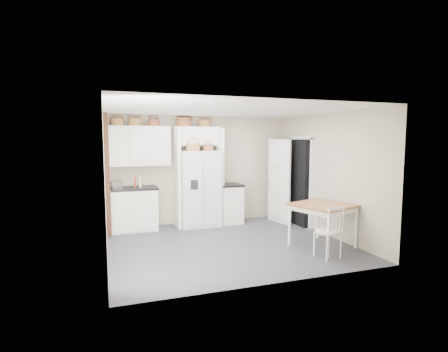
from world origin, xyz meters
name	(u,v)px	position (x,y,z in m)	size (l,w,h in m)	color
floor	(228,244)	(0.00, 0.00, 0.00)	(4.50, 4.50, 0.00)	#42434D
ceiling	(228,110)	(0.00, 0.00, 2.60)	(4.50, 4.50, 0.00)	white
wall_back	(201,170)	(0.00, 2.00, 1.30)	(4.50, 4.50, 0.00)	#BDAC8F
wall_left	(105,183)	(-2.25, 0.00, 1.30)	(4.00, 4.00, 0.00)	#BDAC8F
wall_right	(327,175)	(2.25, 0.00, 1.30)	(4.00, 4.00, 0.00)	#BDAC8F
refrigerator	(199,188)	(-0.15, 1.65, 0.89)	(0.92, 0.74, 1.79)	silver
base_cab_left	(134,210)	(-1.66, 1.70, 0.47)	(1.01, 0.64, 0.94)	white
base_cab_right	(230,204)	(0.64, 1.70, 0.46)	(0.52, 0.63, 0.92)	white
dining_table	(323,225)	(1.65, -0.74, 0.42)	(1.00, 1.00, 0.83)	brown
windsor_chair	(328,231)	(1.37, -1.30, 0.46)	(0.45, 0.41, 0.92)	white
counter_left	(133,188)	(-1.66, 1.70, 0.96)	(1.05, 0.68, 0.04)	black
counter_right	(230,185)	(0.64, 1.70, 0.94)	(0.56, 0.67, 0.04)	black
toaster	(117,185)	(-2.01, 1.66, 1.06)	(0.23, 0.14, 0.16)	silver
cookbook_red	(135,183)	(-1.62, 1.62, 1.09)	(0.03, 0.15, 0.22)	#AC2F18
cookbook_cream	(140,182)	(-1.51, 1.62, 1.10)	(0.03, 0.16, 0.24)	#F9EDC1
basket_upper_a	(117,122)	(-1.96, 1.83, 2.43)	(0.28, 0.28, 0.16)	#9D613A
basket_upper_b	(135,122)	(-1.58, 1.83, 2.44)	(0.29, 0.29, 0.17)	#9D613A
basket_upper_c	(153,123)	(-1.16, 1.83, 2.42)	(0.26, 0.26, 0.15)	brown
basket_bridge_a	(183,122)	(-0.47, 1.83, 2.45)	(0.36, 0.36, 0.20)	brown
basket_bridge_b	(204,123)	(0.04, 1.83, 2.43)	(0.29, 0.29, 0.16)	#9D613A
basket_fridge_a	(193,147)	(-0.31, 1.55, 1.87)	(0.31, 0.31, 0.17)	#9D613A
basket_fridge_b	(208,148)	(0.06, 1.55, 1.85)	(0.24, 0.24, 0.13)	brown
upper_cabinet	(139,146)	(-1.50, 1.83, 1.90)	(1.40, 0.34, 0.90)	white
bridge_cabinet	(197,136)	(-0.15, 1.83, 2.12)	(1.12, 0.34, 0.45)	white
fridge_panel_left	(177,178)	(-0.66, 1.70, 1.15)	(0.08, 0.60, 2.30)	white
fridge_panel_right	(219,177)	(0.36, 1.70, 1.15)	(0.08, 0.60, 2.30)	white
trim_post	(108,175)	(-2.20, 1.35, 1.30)	(0.09, 0.09, 2.60)	#3B2518
doorway_void	(299,182)	(2.16, 1.00, 1.02)	(0.18, 0.85, 2.05)	black
door_slab	(279,181)	(1.80, 1.33, 1.02)	(0.80, 0.04, 2.05)	white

